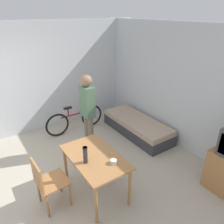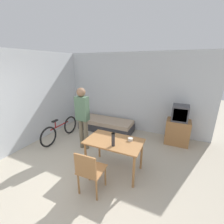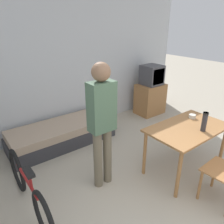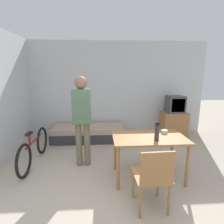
{
  "view_description": "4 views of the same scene",
  "coord_description": "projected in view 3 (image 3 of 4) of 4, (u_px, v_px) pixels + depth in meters",
  "views": [
    {
      "loc": [
        3.07,
        -0.48,
        2.89
      ],
      "look_at": [
        -0.15,
        1.69,
        1.08
      ],
      "focal_mm": 35.0,
      "sensor_mm": 36.0,
      "label": 1
    },
    {
      "loc": [
        1.67,
        -1.72,
        2.36
      ],
      "look_at": [
        0.01,
        1.92,
        1.03
      ],
      "focal_mm": 24.0,
      "sensor_mm": 36.0,
      "label": 2
    },
    {
      "loc": [
        -2.07,
        -0.68,
        2.21
      ],
      "look_at": [
        -0.18,
        1.81,
        0.87
      ],
      "focal_mm": 35.0,
      "sensor_mm": 36.0,
      "label": 3
    },
    {
      "loc": [
        -0.27,
        -1.83,
        1.78
      ],
      "look_at": [
        -0.05,
        1.7,
        1.02
      ],
      "focal_mm": 28.0,
      "sensor_mm": 36.0,
      "label": 4
    }
  ],
  "objects": [
    {
      "name": "wall_back",
      "position": [
        75.0,
        65.0,
        4.39
      ],
      "size": [
        5.52,
        0.06,
        2.7
      ],
      "color": "silver",
      "rests_on": "ground_plane"
    },
    {
      "name": "daybed",
      "position": [
        62.0,
        134.0,
        4.14
      ],
      "size": [
        1.96,
        0.76,
        0.39
      ],
      "color": "#333338",
      "rests_on": "ground_plane"
    },
    {
      "name": "bicycle",
      "position": [
        29.0,
        190.0,
        2.61
      ],
      "size": [
        0.08,
        1.58,
        0.71
      ],
      "color": "black",
      "rests_on": "ground_plane"
    },
    {
      "name": "thermos_flask",
      "position": [
        205.0,
        121.0,
        3.0
      ],
      "size": [
        0.07,
        0.07,
        0.28
      ],
      "color": "#2D2D33",
      "rests_on": "dining_table"
    },
    {
      "name": "person_standing",
      "position": [
        102.0,
        118.0,
        2.79
      ],
      "size": [
        0.34,
        0.23,
        1.75
      ],
      "color": "#6B604C",
      "rests_on": "ground_plane"
    },
    {
      "name": "mate_bowl",
      "position": [
        192.0,
        116.0,
        3.44
      ],
      "size": [
        0.11,
        0.11,
        0.06
      ],
      "color": "beige",
      "rests_on": "dining_table"
    },
    {
      "name": "dining_table",
      "position": [
        187.0,
        133.0,
        3.21
      ],
      "size": [
        1.22,
        0.73,
        0.76
      ],
      "color": "#9E6B3D",
      "rests_on": "ground_plane"
    },
    {
      "name": "tv",
      "position": [
        150.0,
        93.0,
        5.35
      ],
      "size": [
        0.67,
        0.49,
        1.21
      ],
      "color": "#9E6B3D",
      "rests_on": "ground_plane"
    }
  ]
}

